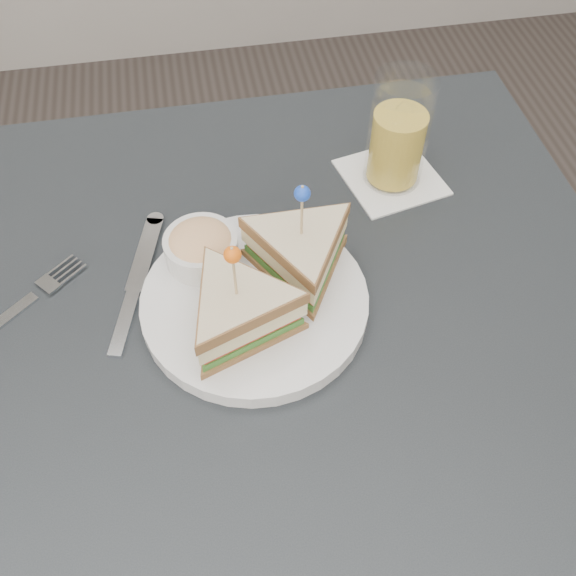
{
  "coord_description": "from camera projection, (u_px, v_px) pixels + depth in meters",
  "views": [
    {
      "loc": [
        -0.06,
        -0.38,
        1.31
      ],
      "look_at": [
        0.01,
        0.01,
        0.8
      ],
      "focal_mm": 40.0,
      "sensor_mm": 36.0,
      "label": 1
    }
  ],
  "objects": [
    {
      "name": "cutlery_knife",
      "position": [
        136.0,
        285.0,
        0.71
      ],
      "size": [
        0.07,
        0.2,
        0.01
      ],
      "rotation": [
        0.0,
        0.0,
        -0.27
      ],
      "color": "silver",
      "rests_on": "table"
    },
    {
      "name": "cutlery_fork",
      "position": [
        22.0,
        305.0,
        0.7
      ],
      "size": [
        0.15,
        0.13,
        0.01
      ],
      "rotation": [
        0.0,
        0.0,
        -0.86
      ],
      "color": "silver",
      "rests_on": "table"
    },
    {
      "name": "ground_plane",
      "position": [
        284.0,
        538.0,
        1.28
      ],
      "size": [
        3.5,
        3.5,
        0.0
      ],
      "primitive_type": "plane",
      "color": "#3F3833"
    },
    {
      "name": "drink_set",
      "position": [
        398.0,
        138.0,
        0.77
      ],
      "size": [
        0.14,
        0.14,
        0.15
      ],
      "rotation": [
        0.0,
        0.0,
        0.22
      ],
      "color": "white",
      "rests_on": "table"
    },
    {
      "name": "table",
      "position": [
        281.0,
        362.0,
        0.74
      ],
      "size": [
        0.8,
        0.8,
        0.75
      ],
      "color": "black",
      "rests_on": "ground"
    },
    {
      "name": "plate_meal",
      "position": [
        260.0,
        282.0,
        0.67
      ],
      "size": [
        0.29,
        0.28,
        0.14
      ],
      "rotation": [
        0.0,
        0.0,
        -0.18
      ],
      "color": "silver",
      "rests_on": "table"
    }
  ]
}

